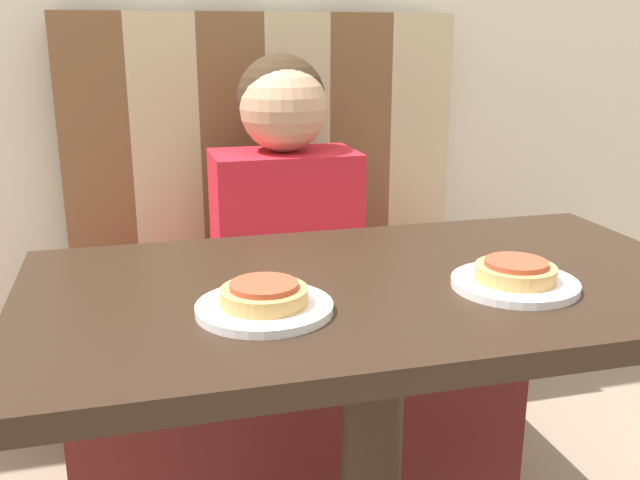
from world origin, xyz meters
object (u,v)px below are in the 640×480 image
object	(u,v)px
plate_left	(264,308)
pizza_left	(264,294)
plate_right	(515,284)
pizza_right	(516,271)
person	(284,181)

from	to	relation	value
plate_left	pizza_left	xyz separation A→B (m)	(0.00, 0.00, 0.02)
plate_right	pizza_right	bearing A→B (deg)	90.00
plate_right	person	bearing A→B (deg)	104.09
plate_right	pizza_right	distance (m)	0.02
pizza_right	person	bearing A→B (deg)	104.09
plate_right	plate_left	bearing A→B (deg)	180.00
person	pizza_left	size ratio (longest dim) A/B	5.13
pizza_left	pizza_right	distance (m)	0.37
pizza_left	person	bearing A→B (deg)	75.91
person	pizza_left	bearing A→B (deg)	-104.09
person	pizza_right	distance (m)	0.77
pizza_left	pizza_right	bearing A→B (deg)	0.00
plate_right	pizza_right	xyz separation A→B (m)	(0.00, 0.00, 0.02)
person	pizza_right	world-z (taller)	person
plate_left	pizza_right	world-z (taller)	pizza_right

